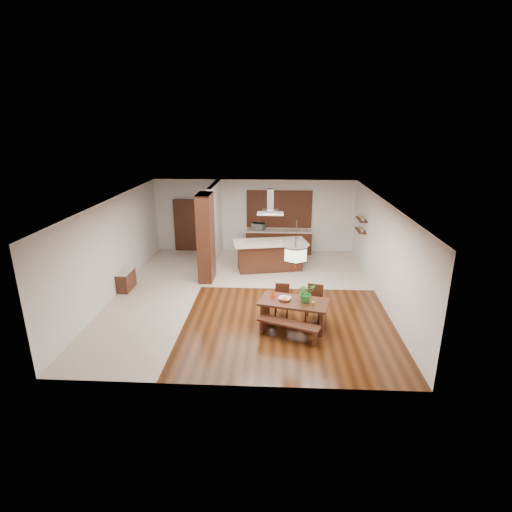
# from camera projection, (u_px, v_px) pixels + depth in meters

# --- Properties ---
(room_shell) EXTENTS (9.00, 9.04, 2.92)m
(room_shell) POSITION_uv_depth(u_px,v_px,m) (246.00, 229.00, 11.62)
(room_shell) COLOR #341909
(room_shell) RESTS_ON ground
(tile_hallway) EXTENTS (2.50, 9.00, 0.01)m
(tile_hallway) POSITION_uv_depth(u_px,v_px,m) (158.00, 292.00, 12.41)
(tile_hallway) COLOR beige
(tile_hallway) RESTS_ON ground
(tile_kitchen) EXTENTS (5.50, 4.00, 0.01)m
(tile_kitchen) POSITION_uv_depth(u_px,v_px,m) (285.00, 267.00, 14.58)
(tile_kitchen) COLOR beige
(tile_kitchen) RESTS_ON ground
(soffit_band) EXTENTS (8.00, 9.00, 0.02)m
(soffit_band) POSITION_uv_depth(u_px,v_px,m) (246.00, 201.00, 11.36)
(soffit_band) COLOR #401D10
(soffit_band) RESTS_ON room_shell
(partition_pier) EXTENTS (0.45, 1.00, 2.90)m
(partition_pier) POSITION_uv_depth(u_px,v_px,m) (206.00, 238.00, 13.02)
(partition_pier) COLOR black
(partition_pier) RESTS_ON ground
(partition_stub) EXTENTS (0.18, 2.40, 2.90)m
(partition_stub) POSITION_uv_depth(u_px,v_px,m) (215.00, 223.00, 15.01)
(partition_stub) COLOR silver
(partition_stub) RESTS_ON ground
(hallway_console) EXTENTS (0.37, 0.88, 0.63)m
(hallway_console) POSITION_uv_depth(u_px,v_px,m) (126.00, 280.00, 12.55)
(hallway_console) COLOR black
(hallway_console) RESTS_ON ground
(hallway_doorway) EXTENTS (1.10, 0.20, 2.10)m
(hallway_doorway) POSITION_uv_depth(u_px,v_px,m) (188.00, 225.00, 16.24)
(hallway_doorway) COLOR black
(hallway_doorway) RESTS_ON ground
(rear_counter) EXTENTS (2.60, 0.62, 0.95)m
(rear_counter) POSITION_uv_depth(u_px,v_px,m) (279.00, 242.00, 16.06)
(rear_counter) COLOR black
(rear_counter) RESTS_ON ground
(kitchen_window) EXTENTS (2.60, 0.08, 1.50)m
(kitchen_window) POSITION_uv_depth(u_px,v_px,m) (279.00, 209.00, 15.90)
(kitchen_window) COLOR olive
(kitchen_window) RESTS_ON room_shell
(shelf_lower) EXTENTS (0.26, 0.90, 0.04)m
(shelf_lower) POSITION_uv_depth(u_px,v_px,m) (360.00, 230.00, 14.11)
(shelf_lower) COLOR black
(shelf_lower) RESTS_ON room_shell
(shelf_upper) EXTENTS (0.26, 0.90, 0.04)m
(shelf_upper) POSITION_uv_depth(u_px,v_px,m) (361.00, 219.00, 13.98)
(shelf_upper) COLOR black
(shelf_upper) RESTS_ON room_shell
(dining_table) EXTENTS (1.89, 1.25, 0.72)m
(dining_table) POSITION_uv_depth(u_px,v_px,m) (294.00, 308.00, 10.18)
(dining_table) COLOR black
(dining_table) RESTS_ON ground
(dining_bench) EXTENTS (1.55, 0.90, 0.43)m
(dining_bench) POSITION_uv_depth(u_px,v_px,m) (288.00, 330.00, 9.71)
(dining_bench) COLOR black
(dining_bench) RESTS_ON ground
(dining_chair_left) EXTENTS (0.41, 0.41, 0.87)m
(dining_chair_left) POSITION_uv_depth(u_px,v_px,m) (282.00, 301.00, 10.80)
(dining_chair_left) COLOR black
(dining_chair_left) RESTS_ON ground
(dining_chair_right) EXTENTS (0.51, 0.51, 0.95)m
(dining_chair_right) POSITION_uv_depth(u_px,v_px,m) (314.00, 303.00, 10.56)
(dining_chair_right) COLOR black
(dining_chair_right) RESTS_ON ground
(pendant_lantern) EXTENTS (0.64, 0.64, 1.31)m
(pendant_lantern) POSITION_uv_depth(u_px,v_px,m) (296.00, 244.00, 9.63)
(pendant_lantern) COLOR #F4ECBB
(pendant_lantern) RESTS_ON room_shell
(foliage_plant) EXTENTS (0.57, 0.54, 0.50)m
(foliage_plant) POSITION_uv_depth(u_px,v_px,m) (306.00, 292.00, 10.01)
(foliage_plant) COLOR #297B2C
(foliage_plant) RESTS_ON dining_table
(fruit_bowl) EXTENTS (0.40, 0.40, 0.08)m
(fruit_bowl) POSITION_uv_depth(u_px,v_px,m) (285.00, 299.00, 10.15)
(fruit_bowl) COLOR #BBAEA4
(fruit_bowl) RESTS_ON dining_table
(napkin_cone) EXTENTS (0.20, 0.20, 0.25)m
(napkin_cone) POSITION_uv_depth(u_px,v_px,m) (273.00, 293.00, 10.30)
(napkin_cone) COLOR red
(napkin_cone) RESTS_ON dining_table
(gold_ornament) EXTENTS (0.10, 0.10, 0.11)m
(gold_ornament) POSITION_uv_depth(u_px,v_px,m) (313.00, 304.00, 9.84)
(gold_ornament) COLOR gold
(gold_ornament) RESTS_ON dining_table
(kitchen_island) EXTENTS (2.73, 1.60, 1.06)m
(kitchen_island) POSITION_uv_depth(u_px,v_px,m) (270.00, 255.00, 14.20)
(kitchen_island) COLOR black
(kitchen_island) RESTS_ON ground
(range_hood) EXTENTS (0.90, 0.55, 0.87)m
(range_hood) POSITION_uv_depth(u_px,v_px,m) (270.00, 202.00, 13.59)
(range_hood) COLOR silver
(range_hood) RESTS_ON room_shell
(island_cup) EXTENTS (0.13, 0.13, 0.10)m
(island_cup) POSITION_uv_depth(u_px,v_px,m) (281.00, 241.00, 13.88)
(island_cup) COLOR silver
(island_cup) RESTS_ON kitchen_island
(microwave) EXTENTS (0.59, 0.51, 0.27)m
(microwave) POSITION_uv_depth(u_px,v_px,m) (258.00, 226.00, 15.93)
(microwave) COLOR #B2B6BA
(microwave) RESTS_ON rear_counter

